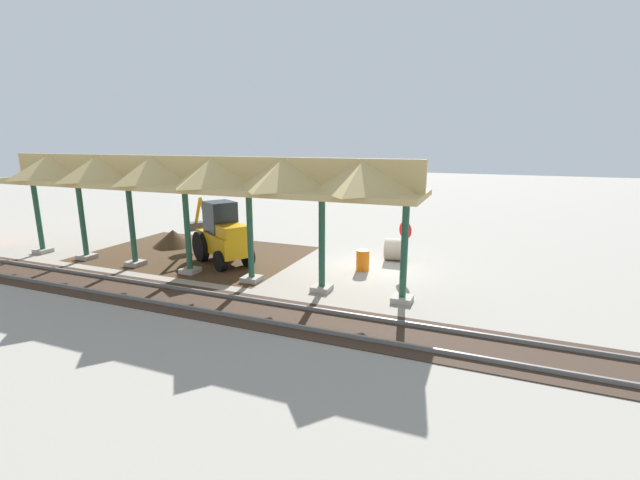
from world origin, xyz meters
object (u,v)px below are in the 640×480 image
backhoe (222,236)px  traffic_barrel (363,260)px  stop_sign (405,235)px  concrete_pipe (396,249)px

backhoe → traffic_barrel: (-6.36, -1.16, -0.81)m
backhoe → traffic_barrel: 6.52m
stop_sign → traffic_barrel: (1.65, 0.65, -1.10)m
stop_sign → backhoe: bearing=12.7°
backhoe → concrete_pipe: size_ratio=4.70×
traffic_barrel → backhoe: bearing=10.4°
backhoe → traffic_barrel: bearing=-169.6°
concrete_pipe → traffic_barrel: size_ratio=1.21×
stop_sign → traffic_barrel: bearing=21.3°
stop_sign → concrete_pipe: (0.67, -1.52, -1.04)m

